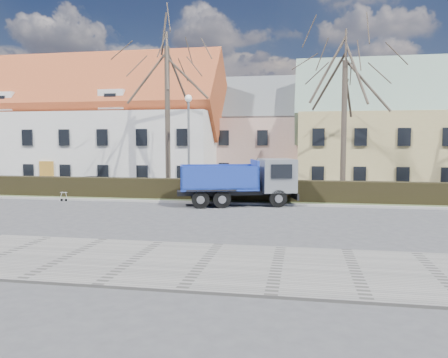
% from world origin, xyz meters
% --- Properties ---
extents(ground, '(120.00, 120.00, 0.00)m').
position_xyz_m(ground, '(0.00, 0.00, 0.00)').
color(ground, '#414144').
extents(sidewalk_near, '(80.00, 5.00, 0.08)m').
position_xyz_m(sidewalk_near, '(0.00, -8.50, 0.04)').
color(sidewalk_near, gray).
rests_on(sidewalk_near, ground).
extents(curb_far, '(80.00, 0.30, 0.12)m').
position_xyz_m(curb_far, '(0.00, 4.60, 0.06)').
color(curb_far, '#9D9994').
rests_on(curb_far, ground).
extents(grass_strip, '(80.00, 3.00, 0.10)m').
position_xyz_m(grass_strip, '(0.00, 6.20, 0.05)').
color(grass_strip, '#46542F').
rests_on(grass_strip, ground).
extents(hedge, '(60.00, 0.90, 1.30)m').
position_xyz_m(hedge, '(0.00, 6.00, 0.65)').
color(hedge, black).
rests_on(hedge, ground).
extents(building_white, '(26.80, 10.80, 9.50)m').
position_xyz_m(building_white, '(-13.00, 16.00, 4.75)').
color(building_white, silver).
rests_on(building_white, ground).
extents(building_pink, '(10.80, 8.80, 8.00)m').
position_xyz_m(building_pink, '(4.00, 20.00, 4.00)').
color(building_pink, tan).
rests_on(building_pink, ground).
extents(building_yellow, '(18.80, 10.80, 8.50)m').
position_xyz_m(building_yellow, '(16.00, 17.00, 4.25)').
color(building_yellow, tan).
rests_on(building_yellow, ground).
extents(tree_1, '(9.20, 9.20, 12.65)m').
position_xyz_m(tree_1, '(-2.00, 8.50, 6.33)').
color(tree_1, '#3F352C').
rests_on(tree_1, ground).
extents(tree_2, '(8.00, 8.00, 11.00)m').
position_xyz_m(tree_2, '(10.00, 8.50, 5.50)').
color(tree_2, '#3F352C').
rests_on(tree_2, ground).
extents(dump_truck, '(7.53, 4.49, 2.83)m').
position_xyz_m(dump_truck, '(3.39, 4.19, 1.42)').
color(dump_truck, '#162F99').
rests_on(dump_truck, ground).
extents(streetlight, '(0.54, 0.54, 6.93)m').
position_xyz_m(streetlight, '(-0.08, 7.00, 3.46)').
color(streetlight, gray).
rests_on(streetlight, ground).
extents(cart_frame, '(0.72, 0.42, 0.65)m').
position_xyz_m(cart_frame, '(-7.68, 4.02, 0.32)').
color(cart_frame, silver).
rests_on(cart_frame, ground).
extents(parked_car_a, '(3.86, 2.74, 1.22)m').
position_xyz_m(parked_car_a, '(-8.26, 10.01, 0.61)').
color(parked_car_a, black).
rests_on(parked_car_a, ground).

